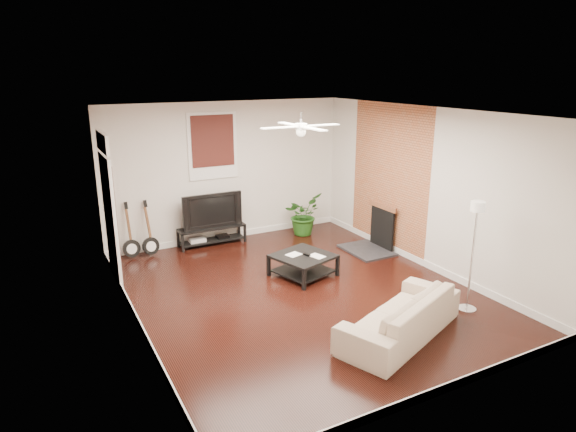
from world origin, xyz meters
The scene contains 14 objects.
room centered at (0.00, 0.00, 1.40)m, with size 5.01×6.01×2.81m.
brick_accent centered at (2.49, 1.00, 1.40)m, with size 0.02×2.20×2.80m, color #B05F38.
fireplace centered at (2.20, 1.00, 0.46)m, with size 0.80×1.10×0.92m, color black.
window_back centered at (-0.30, 2.97, 1.95)m, with size 1.00×0.06×1.30m, color black.
door_left centered at (-2.46, 1.90, 1.25)m, with size 0.08×1.00×2.50m, color white.
tv_stand centered at (-0.46, 2.78, 0.19)m, with size 1.34×0.36×0.38m, color black.
tv centered at (-0.46, 2.80, 0.72)m, with size 1.20×0.16×0.69m, color black.
coffee_table centered at (0.37, 0.55, 0.19)m, with size 0.88×0.88×0.37m, color black.
sofa centered at (0.51, -1.79, 0.30)m, with size 2.02×0.79×0.59m, color #C7B695.
floor_lamp centered at (1.86, -1.69, 0.83)m, with size 0.27×0.27×1.65m, color white, non-canonical shape.
potted_plant centered at (1.48, 2.51, 0.43)m, with size 0.78×0.68×0.87m, color #205518.
guitar_left centered at (-2.05, 2.75, 0.53)m, with size 0.33×0.23×1.06m, color black, non-canonical shape.
guitar_right centered at (-1.70, 2.72, 0.53)m, with size 0.33×0.23×1.06m, color black, non-canonical shape.
ceiling_fan centered at (0.00, 0.00, 2.60)m, with size 1.24×1.24×0.32m, color white, non-canonical shape.
Camera 1 is at (-3.57, -6.32, 3.39)m, focal length 31.17 mm.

